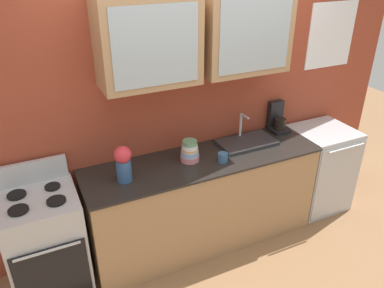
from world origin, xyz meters
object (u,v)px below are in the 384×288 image
(bowl_stack, at_px, (190,152))
(cup_near_sink, at_px, (223,157))
(vase, at_px, (123,163))
(sink_faucet, at_px, (247,142))
(coffee_maker, at_px, (277,120))
(stove_range, at_px, (47,244))
(dishwasher, at_px, (319,168))

(bowl_stack, distance_m, cup_near_sink, 0.29)
(vase, bearing_deg, sink_faucet, 5.75)
(coffee_maker, bearing_deg, bowl_stack, -170.01)
(stove_range, height_order, coffee_maker, coffee_maker)
(sink_faucet, bearing_deg, stove_range, -177.33)
(bowl_stack, bearing_deg, sink_faucet, 5.11)
(sink_faucet, height_order, dishwasher, sink_faucet)
(cup_near_sink, bearing_deg, stove_range, 176.00)
(coffee_maker, bearing_deg, cup_near_sink, -157.95)
(coffee_maker, bearing_deg, dishwasher, -26.54)
(dishwasher, bearing_deg, bowl_stack, 178.58)
(sink_faucet, relative_size, vase, 1.78)
(stove_range, distance_m, dishwasher, 2.72)
(sink_faucet, height_order, bowl_stack, sink_faucet)
(stove_range, xyz_separation_m, coffee_maker, (2.28, 0.21, 0.54))
(stove_range, distance_m, vase, 0.88)
(stove_range, xyz_separation_m, sink_faucet, (1.85, 0.09, 0.45))
(vase, bearing_deg, bowl_stack, 6.41)
(bowl_stack, relative_size, coffee_maker, 0.65)
(vase, distance_m, dishwasher, 2.15)
(coffee_maker, bearing_deg, vase, -171.30)
(cup_near_sink, bearing_deg, bowl_stack, 151.07)
(stove_range, height_order, sink_faucet, sink_faucet)
(dishwasher, bearing_deg, coffee_maker, 153.46)
(cup_near_sink, xyz_separation_m, dishwasher, (1.23, 0.10, -0.48))
(cup_near_sink, height_order, coffee_maker, coffee_maker)
(bowl_stack, height_order, cup_near_sink, bowl_stack)
(sink_faucet, bearing_deg, cup_near_sink, -151.99)
(sink_faucet, xyz_separation_m, bowl_stack, (-0.61, -0.05, 0.06))
(dishwasher, relative_size, coffee_maker, 3.05)
(vase, xyz_separation_m, dishwasher, (2.07, 0.03, -0.60))
(sink_faucet, bearing_deg, bowl_stack, -174.89)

